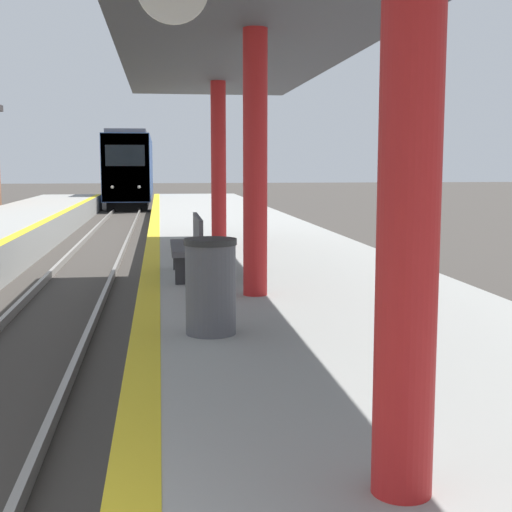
# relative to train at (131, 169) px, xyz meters

# --- Properties ---
(train) EXTENTS (2.62, 16.25, 4.54)m
(train) POSITION_rel_train_xyz_m (0.00, 0.00, 0.00)
(train) COLOR black
(train) RESTS_ON ground
(station_canopy) EXTENTS (3.65, 17.17, 3.59)m
(station_canopy) POSITION_rel_train_xyz_m (3.04, -38.18, 1.94)
(station_canopy) COLOR red
(station_canopy) RESTS_ON platform_right
(trash_bin) EXTENTS (0.53, 0.53, 0.96)m
(trash_bin) POSITION_rel_train_xyz_m (2.31, -40.25, -0.93)
(trash_bin) COLOR #4C4C51
(trash_bin) RESTS_ON platform_right
(bench) EXTENTS (0.44, 1.79, 0.92)m
(bench) POSITION_rel_train_xyz_m (2.26, -36.50, -0.92)
(bench) COLOR #4C4C51
(bench) RESTS_ON platform_right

